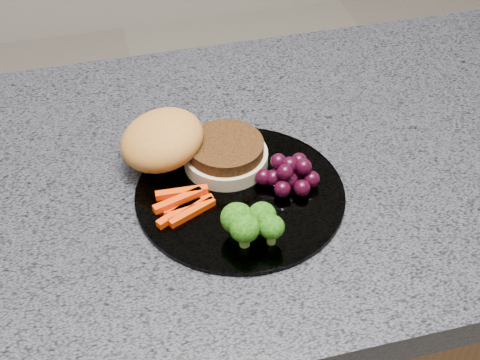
# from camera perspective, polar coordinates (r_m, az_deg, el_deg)

# --- Properties ---
(countertop) EXTENTS (1.20, 0.60, 0.04)m
(countertop) POSITION_cam_1_polar(r_m,az_deg,el_deg) (0.88, -0.81, 0.13)
(countertop) COLOR #44454D
(countertop) RESTS_ON island_cabinet
(plate) EXTENTS (0.26, 0.26, 0.01)m
(plate) POSITION_cam_1_polar(r_m,az_deg,el_deg) (0.83, -0.00, -1.17)
(plate) COLOR white
(plate) RESTS_ON countertop
(burger) EXTENTS (0.20, 0.15, 0.06)m
(burger) POSITION_cam_1_polar(r_m,az_deg,el_deg) (0.85, -4.73, 2.77)
(burger) COLOR #CDB590
(burger) RESTS_ON plate
(carrot_sticks) EXTENTS (0.08, 0.06, 0.02)m
(carrot_sticks) POSITION_cam_1_polar(r_m,az_deg,el_deg) (0.80, -4.86, -2.03)
(carrot_sticks) COLOR #E63503
(carrot_sticks) RESTS_ON plate
(broccoli) EXTENTS (0.07, 0.05, 0.05)m
(broccoli) POSITION_cam_1_polar(r_m,az_deg,el_deg) (0.75, 0.89, -3.62)
(broccoli) COLOR olive
(broccoli) RESTS_ON plate
(grape_bunch) EXTENTS (0.08, 0.07, 0.04)m
(grape_bunch) POSITION_cam_1_polar(r_m,az_deg,el_deg) (0.83, 4.25, 0.55)
(grape_bunch) COLOR black
(grape_bunch) RESTS_ON plate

